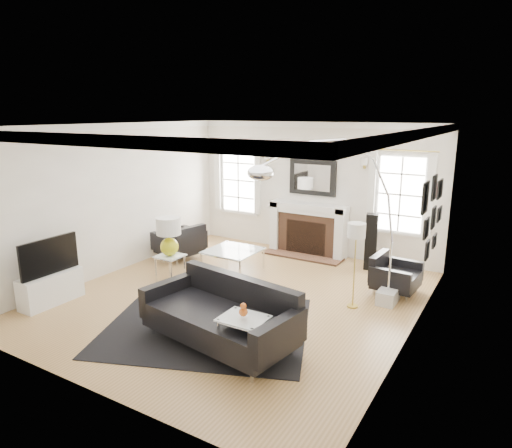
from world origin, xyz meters
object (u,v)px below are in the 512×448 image
Objects in this scene: fireplace at (308,230)px; coffee_table at (233,251)px; gourd_lamp at (169,234)px; arc_floor_lamp at (329,217)px; sofa at (223,316)px; armchair_left at (181,243)px; armchair_right at (393,276)px.

fireplace is 1.81× the size of coffee_table.
arc_floor_lamp reaches higher than gourd_lamp.
sofa is 2.16× the size of armchair_left.
fireplace is at bearing 64.96° from coffee_table.
armchair_right is 1.81m from arc_floor_lamp.
armchair_right is (2.15, -1.24, -0.24)m from fireplace.
fireplace is at bearing 99.03° from sofa.
gourd_lamp reaches higher than armchair_right.
arc_floor_lamp is (-0.74, -1.17, 1.17)m from armchair_right.
arc_floor_lamp is at bearing 66.80° from sofa.
arc_floor_lamp is (3.55, -0.77, 1.13)m from armchair_left.
sofa is at bearing -41.90° from armchair_left.
arc_floor_lamp reaches higher than coffee_table.
fireplace reaches higher than sofa.
armchair_left is at bearing 121.25° from gourd_lamp.
sofa is at bearing -113.20° from arc_floor_lamp.
gourd_lamp is at bearing -121.89° from coffee_table.
arc_floor_lamp reaches higher than sofa.
armchair_right is 1.21× the size of gourd_lamp.
armchair_right reaches higher than coffee_table.
armchair_left reaches higher than coffee_table.
fireplace is 0.75× the size of sofa.
coffee_table is (-2.94, -0.47, 0.09)m from armchair_right.
sofa is at bearing -33.19° from gourd_lamp.
sofa reaches higher than armchair_right.
coffee_table is at bearing -2.86° from armchair_left.
coffee_table is at bearing 58.11° from gourd_lamp.
armchair_right is at bearing 22.98° from gourd_lamp.
fireplace is 2.01× the size of armchair_right.
armchair_left is 0.38× the size of arc_floor_lamp.
arc_floor_lamp is at bearing -17.64° from coffee_table.
arc_floor_lamp reaches higher than armchair_right.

